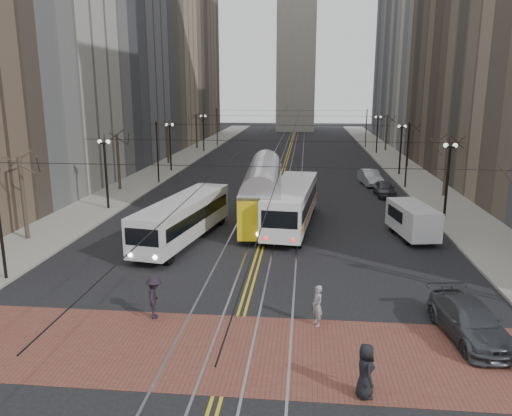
% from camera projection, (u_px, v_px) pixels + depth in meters
% --- Properties ---
extents(ground, '(260.00, 260.00, 0.00)m').
position_uv_depth(ground, '(243.00, 307.00, 23.21)').
color(ground, black).
rests_on(ground, ground).
extents(sidewalk_left, '(5.00, 140.00, 0.15)m').
position_uv_depth(sidewalk_left, '(176.00, 163.00, 68.19)').
color(sidewalk_left, gray).
rests_on(sidewalk_left, ground).
extents(sidewalk_right, '(5.00, 140.00, 0.15)m').
position_uv_depth(sidewalk_right, '(400.00, 166.00, 65.29)').
color(sidewalk_right, gray).
rests_on(sidewalk_right, ground).
extents(crosswalk_band, '(25.00, 6.00, 0.01)m').
position_uv_depth(crosswalk_band, '(231.00, 350.00, 19.34)').
color(crosswalk_band, brown).
rests_on(crosswalk_band, ground).
extents(streetcar_rails, '(4.80, 130.00, 0.02)m').
position_uv_depth(streetcar_rails, '(285.00, 165.00, 66.76)').
color(streetcar_rails, gray).
rests_on(streetcar_rails, ground).
extents(centre_lines, '(0.42, 130.00, 0.01)m').
position_uv_depth(centre_lines, '(285.00, 165.00, 66.76)').
color(centre_lines, gold).
rests_on(centre_lines, ground).
extents(building_left_mid, '(16.00, 20.00, 34.00)m').
position_uv_depth(building_left_mid, '(95.00, 34.00, 66.25)').
color(building_left_mid, slate).
rests_on(building_left_mid, ground).
extents(building_left_far, '(16.00, 20.00, 40.00)m').
position_uv_depth(building_left_far, '(173.00, 39.00, 104.26)').
color(building_left_far, brown).
rests_on(building_left_far, ground).
extents(building_right_mid, '(16.00, 20.00, 34.00)m').
position_uv_depth(building_right_mid, '(494.00, 30.00, 61.31)').
color(building_right_mid, brown).
rests_on(building_right_mid, ground).
extents(building_right_far, '(16.00, 20.00, 40.00)m').
position_uv_depth(building_right_far, '(423.00, 37.00, 99.32)').
color(building_right_far, slate).
rests_on(building_right_far, ground).
extents(lamp_posts, '(27.60, 57.20, 5.60)m').
position_uv_depth(lamp_posts, '(279.00, 161.00, 50.38)').
color(lamp_posts, black).
rests_on(lamp_posts, ground).
extents(street_trees, '(31.68, 53.28, 5.60)m').
position_uv_depth(street_trees, '(282.00, 153.00, 56.67)').
color(street_trees, '#382D23').
rests_on(street_trees, ground).
extents(trolley_wires, '(25.96, 120.00, 6.60)m').
position_uv_depth(trolley_wires, '(282.00, 145.00, 56.04)').
color(trolley_wires, black).
rests_on(trolley_wires, ground).
extents(transit_bus, '(4.29, 11.68, 2.86)m').
position_uv_depth(transit_bus, '(184.00, 220.00, 32.95)').
color(transit_bus, silver).
rests_on(transit_bus, ground).
extents(streetcar, '(3.47, 14.96, 3.50)m').
position_uv_depth(streetcar, '(263.00, 197.00, 38.70)').
color(streetcar, yellow).
rests_on(streetcar, ground).
extents(rear_bus, '(3.80, 12.32, 3.16)m').
position_uv_depth(rear_bus, '(292.00, 206.00, 36.30)').
color(rear_bus, white).
rests_on(rear_bus, ground).
extents(cargo_van, '(2.85, 5.46, 2.30)m').
position_uv_depth(cargo_van, '(412.00, 222.00, 33.68)').
color(cargo_van, silver).
rests_on(cargo_van, ground).
extents(sedan_grey, '(1.85, 4.25, 1.43)m').
position_uv_depth(sedan_grey, '(385.00, 189.00, 47.09)').
color(sedan_grey, '#38393F').
rests_on(sedan_grey, ground).
extents(sedan_silver, '(2.35, 5.01, 1.59)m').
position_uv_depth(sedan_silver, '(370.00, 177.00, 52.63)').
color(sedan_silver, '#9DA0A4').
rests_on(sedan_silver, ground).
extents(sedan_parked, '(2.79, 5.28, 1.46)m').
position_uv_depth(sedan_parked, '(470.00, 321.00, 20.18)').
color(sedan_parked, '#3D4044').
rests_on(sedan_parked, ground).
extents(pedestrian_a, '(0.73, 1.00, 1.86)m').
position_uv_depth(pedestrian_a, '(365.00, 371.00, 16.23)').
color(pedestrian_a, black).
rests_on(pedestrian_a, crosswalk_band).
extents(pedestrian_b, '(0.64, 0.76, 1.78)m').
position_uv_depth(pedestrian_b, '(317.00, 306.00, 21.22)').
color(pedestrian_b, gray).
rests_on(pedestrian_b, crosswalk_band).
extents(pedestrian_d, '(0.97, 1.36, 1.91)m').
position_uv_depth(pedestrian_d, '(155.00, 297.00, 21.90)').
color(pedestrian_d, black).
rests_on(pedestrian_d, crosswalk_band).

